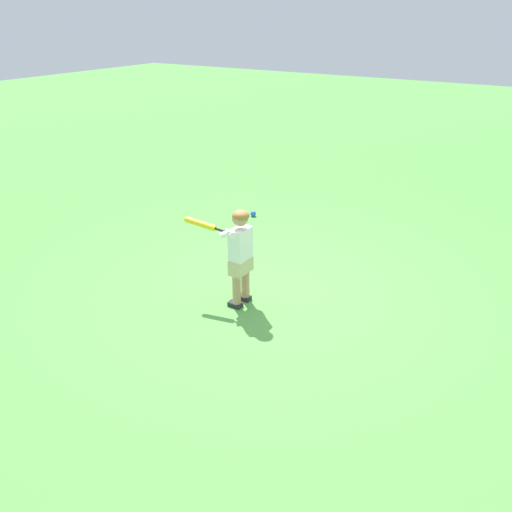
{
  "coord_description": "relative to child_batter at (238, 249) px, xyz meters",
  "views": [
    {
      "loc": [
        2.52,
        -4.37,
        2.89
      ],
      "look_at": [
        -0.19,
        -0.06,
        0.45
      ],
      "focal_mm": 36.24,
      "sensor_mm": 36.0,
      "label": 1
    }
  ],
  "objects": [
    {
      "name": "play_ball_far_left",
      "position": [
        -1.26,
        2.28,
        -0.61
      ],
      "size": [
        0.09,
        0.09,
        0.09
      ],
      "primitive_type": "sphere",
      "color": "blue",
      "rests_on": "ground"
    },
    {
      "name": "ground_plane",
      "position": [
        0.22,
        0.36,
        -0.65
      ],
      "size": [
        40.0,
        40.0,
        0.0
      ],
      "primitive_type": "plane",
      "color": "#519942"
    },
    {
      "name": "child_batter",
      "position": [
        0.0,
        0.0,
        0.0
      ],
      "size": [
        0.76,
        0.33,
        1.08
      ],
      "color": "#232328",
      "rests_on": "ground"
    }
  ]
}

